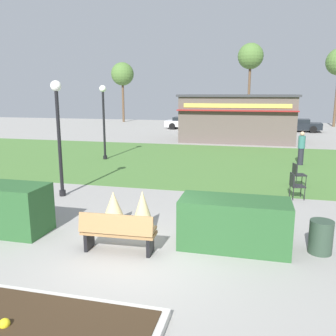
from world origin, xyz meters
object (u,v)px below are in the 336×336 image
(lamppost_mid, at_px, (58,125))
(park_bench, at_px, (118,232))
(food_kiosk, at_px, (237,118))
(cafe_chair_west, at_px, (295,184))
(person_strolling, at_px, (301,148))
(tree_center_bg, at_px, (122,74))
(cafe_chair_east, at_px, (297,173))
(parked_car_east_slot, at_px, (298,125))
(lamppost_far, at_px, (104,113))
(parked_car_west_slot, at_px, (186,123))
(parked_car_center_slot, at_px, (238,124))
(trash_bin, at_px, (321,237))
(tree_left_bg, at_px, (251,57))

(lamppost_mid, bearing_deg, park_bench, -46.71)
(food_kiosk, relative_size, cafe_chair_west, 9.50)
(person_strolling, distance_m, tree_center_bg, 30.75)
(cafe_chair_east, bearing_deg, parked_car_east_slot, 84.12)
(cafe_chair_west, height_order, parked_car_east_slot, parked_car_east_slot)
(lamppost_far, bearing_deg, park_bench, -65.04)
(cafe_chair_west, distance_m, cafe_chair_east, 1.83)
(lamppost_far, bearing_deg, cafe_chair_east, -20.70)
(cafe_chair_east, bearing_deg, food_kiosk, 102.65)
(parked_car_west_slot, xyz_separation_m, parked_car_east_slot, (10.67, 0.00, 0.00))
(cafe_chair_west, distance_m, parked_car_center_slot, 23.41)
(lamppost_mid, height_order, cafe_chair_west, lamppost_mid)
(lamppost_mid, relative_size, tree_center_bg, 0.54)
(cafe_chair_west, height_order, parked_car_west_slot, parked_car_west_slot)
(food_kiosk, height_order, parked_car_center_slot, food_kiosk)
(parked_car_west_slot, bearing_deg, park_bench, -82.21)
(park_bench, bearing_deg, trash_bin, 13.53)
(park_bench, relative_size, tree_center_bg, 0.24)
(lamppost_mid, bearing_deg, parked_car_west_slot, 90.70)
(trash_bin, bearing_deg, person_strolling, 86.00)
(cafe_chair_west, xyz_separation_m, person_strolling, (0.88, 6.30, 0.33))
(parked_car_west_slot, bearing_deg, food_kiosk, -55.56)
(parked_car_west_slot, distance_m, tree_left_bg, 10.96)
(lamppost_far, distance_m, cafe_chair_west, 10.99)
(lamppost_far, bearing_deg, cafe_chair_west, -30.22)
(lamppost_far, height_order, parked_car_west_slot, lamppost_far)
(cafe_chair_west, height_order, cafe_chair_east, same)
(parked_car_center_slot, bearing_deg, lamppost_mid, -101.03)
(lamppost_far, distance_m, trash_bin, 13.77)
(parked_car_east_slot, bearing_deg, lamppost_far, -123.60)
(lamppost_mid, bearing_deg, food_kiosk, 72.96)
(park_bench, distance_m, parked_car_center_slot, 28.62)
(trash_bin, xyz_separation_m, parked_car_center_slot, (-3.22, 27.52, 0.26))
(trash_bin, relative_size, tree_center_bg, 0.10)
(tree_left_bg, bearing_deg, lamppost_far, -106.42)
(lamppost_mid, distance_m, cafe_chair_east, 9.06)
(parked_car_west_slot, height_order, parked_car_east_slot, same)
(lamppost_far, xyz_separation_m, tree_left_bg, (7.06, 23.96, 4.95))
(trash_bin, bearing_deg, lamppost_far, 134.16)
(park_bench, bearing_deg, lamppost_far, 114.96)
(cafe_chair_west, bearing_deg, tree_left_bg, 94.44)
(person_strolling, xyz_separation_m, tree_left_bg, (-3.16, 23.10, 6.60))
(person_strolling, height_order, parked_car_west_slot, person_strolling)
(food_kiosk, bearing_deg, tree_center_bg, 134.70)
(lamppost_mid, height_order, parked_car_center_slot, lamppost_mid)
(park_bench, xyz_separation_m, trash_bin, (4.44, 1.07, -0.10))
(trash_bin, distance_m, parked_car_center_slot, 27.71)
(food_kiosk, height_order, cafe_chair_east, food_kiosk)
(cafe_chair_east, relative_size, person_strolling, 0.53)
(trash_bin, height_order, tree_left_bg, tree_left_bg)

